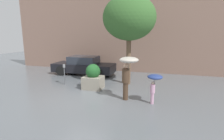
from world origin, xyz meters
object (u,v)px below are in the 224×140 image
planter_box (93,78)px  parking_meter (64,70)px  parked_car_near (84,66)px  person_child (154,81)px  person_adult (128,68)px  street_tree (129,18)px

planter_box → parking_meter: planter_box is taller
parked_car_near → planter_box: bearing=-146.9°
planter_box → parking_meter: bearing=173.1°
parking_meter → person_child: bearing=-15.9°
person_adult → person_child: bearing=14.3°
person_adult → parked_car_near: bearing=152.6°
street_tree → planter_box: bearing=-138.9°
person_adult → parking_meter: person_adult is taller
person_adult → parked_car_near: (-4.11, 4.25, -0.82)m
parked_car_near → street_tree: street_tree is taller
parked_car_near → street_tree: (3.64, -1.68, 3.14)m
street_tree → parking_meter: 4.69m
street_tree → person_child: bearing=-58.6°
planter_box → parked_car_near: size_ratio=0.30×
person_adult → person_child: person_adult is taller
planter_box → street_tree: bearing=41.1°
planter_box → person_child: bearing=-20.8°
parking_meter → parked_car_near: bearing=92.6°
person_adult → planter_box: bearing=169.8°
street_tree → parking_meter: street_tree is taller
person_child → street_tree: size_ratio=0.25×
street_tree → parked_car_near: bearing=155.2°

